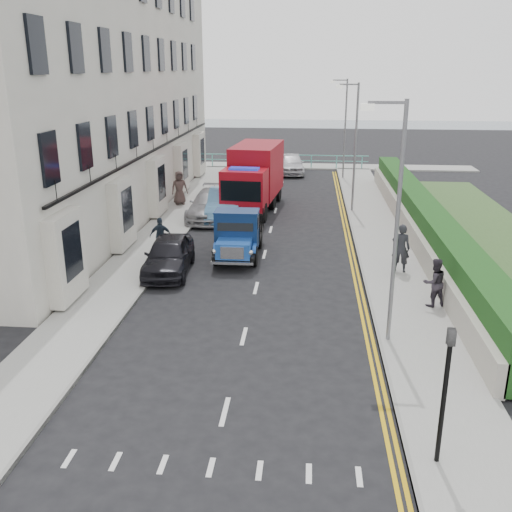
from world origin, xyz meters
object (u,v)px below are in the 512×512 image
Objects in this scene: lamp_mid at (353,140)px; bedford_lorry at (237,237)px; lamp_far at (344,123)px; red_lorry at (254,176)px; parked_car_front at (169,255)px; lamp_near at (393,211)px; pedestrian_east_near at (401,248)px.

lamp_mid reaches higher than bedford_lorry.
lamp_far is 0.99× the size of red_lorry.
red_lorry is at bearing 74.04° from parked_car_front.
lamp_near reaches higher than red_lorry.
lamp_far is 3.65× the size of pedestrian_east_near.
bedford_lorry is at bearing -120.80° from lamp_mid.
pedestrian_east_near is (6.70, -10.23, -0.84)m from red_lorry.
bedford_lorry is at bearing 31.67° from parked_car_front.
lamp_far reaches higher than red_lorry.
lamp_far is 1.66× the size of parked_car_front.
pedestrian_east_near is at bearing -51.13° from red_lorry.
pedestrian_east_near reaches higher than parked_car_front.
lamp_far is 20.25m from pedestrian_east_near.
parked_car_front is 2.20× the size of pedestrian_east_near.
lamp_far is 19.77m from bedford_lorry.
parked_car_front is at bearing -145.04° from bedford_lorry.
pedestrian_east_near is at bearing -82.59° from lamp_mid.
lamp_far is 11.36m from red_lorry.
lamp_far is at bearing 74.10° from bedford_lorry.
lamp_near reaches higher than parked_car_front.
bedford_lorry is 1.08× the size of parked_car_front.
lamp_mid is 13.55m from parked_car_front.
lamp_near is at bearing 91.35° from pedestrian_east_near.
pedestrian_east_near is (9.08, 0.60, 0.36)m from parked_car_front.
bedford_lorry is 6.67m from pedestrian_east_near.
parked_car_front is at bearing 145.23° from lamp_near.
bedford_lorry is 3.10m from parked_car_front.
lamp_near is 10.02m from parked_car_front.
lamp_near is 1.00× the size of lamp_far.
bedford_lorry is 0.65× the size of red_lorry.
red_lorry is (-0.14, 9.05, 0.93)m from bedford_lorry.
red_lorry reaches higher than pedestrian_east_near.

